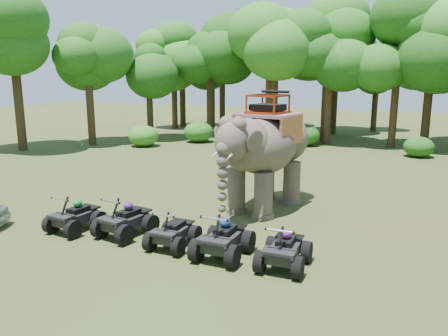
# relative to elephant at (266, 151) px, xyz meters

# --- Properties ---
(ground) EXTENTS (110.00, 110.00, 0.00)m
(ground) POSITION_rel_elephant_xyz_m (-0.91, -3.13, -2.27)
(ground) COLOR #47381E
(ground) RESTS_ON ground
(elephant) EXTENTS (3.42, 5.77, 4.54)m
(elephant) POSITION_rel_elephant_xyz_m (0.00, 0.00, 0.00)
(elephant) COLOR #4C3E37
(elephant) RESTS_ON ground
(atv_0) EXTENTS (1.45, 1.86, 1.28)m
(atv_0) POSITION_rel_elephant_xyz_m (-5.00, -5.07, -1.63)
(atv_0) COLOR black
(atv_0) RESTS_ON ground
(atv_1) EXTENTS (1.60, 2.02, 1.36)m
(atv_1) POSITION_rel_elephant_xyz_m (-3.17, -4.78, -1.59)
(atv_1) COLOR black
(atv_1) RESTS_ON ground
(atv_2) EXTENTS (1.19, 1.63, 1.21)m
(atv_2) POSITION_rel_elephant_xyz_m (-1.27, -4.99, -1.67)
(atv_2) COLOR black
(atv_2) RESTS_ON ground
(atv_3) EXTENTS (1.36, 1.87, 1.38)m
(atv_3) POSITION_rel_elephant_xyz_m (0.43, -5.04, -1.58)
(atv_3) COLOR black
(atv_3) RESTS_ON ground
(atv_4) EXTENTS (1.31, 1.76, 1.28)m
(atv_4) POSITION_rel_elephant_xyz_m (2.23, -5.02, -1.63)
(atv_4) COLOR black
(atv_4) RESTS_ON ground
(tree_0) EXTENTS (6.21, 6.21, 8.87)m
(tree_0) POSITION_rel_elephant_xyz_m (-0.91, 17.50, 2.16)
(tree_0) COLOR #195114
(tree_0) RESTS_ON ground
(tree_1) EXTENTS (5.36, 5.36, 7.66)m
(tree_1) POSITION_rel_elephant_xyz_m (3.74, 17.74, 1.56)
(tree_1) COLOR #195114
(tree_1) RESTS_ON ground
(tree_21) EXTENTS (6.98, 6.98, 9.97)m
(tree_21) POSITION_rel_elephant_xyz_m (-19.70, 5.99, 2.71)
(tree_21) COLOR #195114
(tree_21) RESTS_ON ground
(tree_22) EXTENTS (5.93, 5.93, 8.47)m
(tree_22) POSITION_rel_elephant_xyz_m (-16.92, 9.92, 1.97)
(tree_22) COLOR #195114
(tree_22) RESTS_ON ground
(tree_23) EXTENTS (4.88, 4.88, 6.97)m
(tree_23) POSITION_rel_elephant_xyz_m (-14.65, 14.38, 1.21)
(tree_23) COLOR #195114
(tree_23) RESTS_ON ground
(tree_24) EXTENTS (6.14, 6.14, 8.78)m
(tree_24) POSITION_rel_elephant_xyz_m (-11.15, 18.39, 2.12)
(tree_24) COLOR #195114
(tree_24) RESTS_ON ground
(tree_25) EXTENTS (6.38, 6.38, 9.12)m
(tree_25) POSITION_rel_elephant_xyz_m (-5.38, 17.02, 2.29)
(tree_25) COLOR #195114
(tree_25) RESTS_ON ground
(tree_26) EXTENTS (7.61, 7.61, 10.87)m
(tree_26) POSITION_rel_elephant_xyz_m (-1.50, 23.47, 3.17)
(tree_26) COLOR #195114
(tree_26) RESTS_ON ground
(tree_27) EXTENTS (6.69, 6.69, 9.56)m
(tree_27) POSITION_rel_elephant_xyz_m (-16.25, 22.73, 2.51)
(tree_27) COLOR #195114
(tree_27) RESTS_ON ground
(tree_29) EXTENTS (7.43, 7.43, 10.61)m
(tree_29) POSITION_rel_elephant_xyz_m (-8.44, 26.56, 3.03)
(tree_29) COLOR #195114
(tree_29) RESTS_ON ground
(tree_31) EXTENTS (6.69, 6.69, 9.56)m
(tree_31) POSITION_rel_elephant_xyz_m (5.91, 18.48, 2.51)
(tree_31) COLOR #195114
(tree_31) RESTS_ON ground
(tree_32) EXTENTS (5.19, 5.19, 7.42)m
(tree_32) POSITION_rel_elephant_xyz_m (1.66, 26.85, 1.44)
(tree_32) COLOR #195114
(tree_32) RESTS_ON ground
(tree_33) EXTENTS (5.96, 5.96, 8.52)m
(tree_33) POSITION_rel_elephant_xyz_m (-16.48, 21.54, 1.99)
(tree_33) COLOR #195114
(tree_33) RESTS_ON ground
(tree_34) EXTENTS (6.34, 6.34, 9.06)m
(tree_34) POSITION_rel_elephant_xyz_m (-4.97, 17.01, 2.26)
(tree_34) COLOR #195114
(tree_34) RESTS_ON ground
(tree_35) EXTENTS (6.16, 6.16, 8.80)m
(tree_35) POSITION_rel_elephant_xyz_m (-1.26, 18.25, 2.13)
(tree_35) COLOR #195114
(tree_35) RESTS_ON ground
(tree_38) EXTENTS (5.66, 5.66, 8.09)m
(tree_38) POSITION_rel_elephant_xyz_m (-13.85, 24.60, 1.77)
(tree_38) COLOR #195114
(tree_38) RESTS_ON ground
(tree_40) EXTENTS (5.13, 5.13, 7.32)m
(tree_40) POSITION_rel_elephant_xyz_m (-11.00, 20.68, 1.39)
(tree_40) COLOR #195114
(tree_40) RESTS_ON ground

